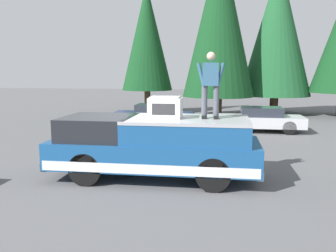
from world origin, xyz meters
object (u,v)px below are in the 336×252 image
pickup_truck (154,146)px  person_on_truck_bed (211,83)px  compressor_unit (165,107)px  parked_car_navy (154,115)px  parked_car_silver (259,119)px

pickup_truck → person_on_truck_bed: (0.01, -1.46, 1.68)m
pickup_truck → compressor_unit: size_ratio=6.60×
person_on_truck_bed → parked_car_navy: person_on_truck_bed is taller
pickup_truck → parked_car_silver: bearing=-23.8°
person_on_truck_bed → parked_car_silver: 8.56m
compressor_unit → person_on_truck_bed: person_on_truck_bed is taller
person_on_truck_bed → pickup_truck: bearing=90.2°
pickup_truck → person_on_truck_bed: person_on_truck_bed is taller
person_on_truck_bed → parked_car_silver: size_ratio=0.41×
pickup_truck → parked_car_navy: 8.91m
pickup_truck → parked_car_navy: size_ratio=1.35×
pickup_truck → compressor_unit: bearing=-99.3°
compressor_unit → parked_car_navy: (8.79, 1.99, -1.35)m
parked_car_navy → person_on_truck_bed: bearing=-160.2°
pickup_truck → parked_car_navy: (8.74, 1.69, -0.29)m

